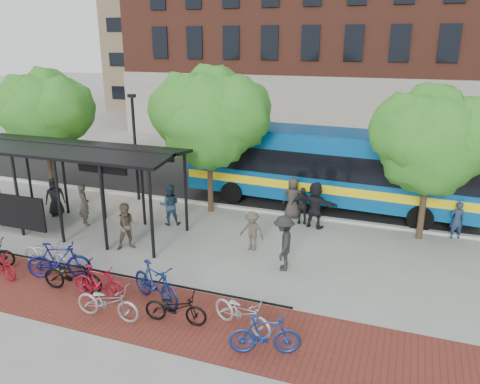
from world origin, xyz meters
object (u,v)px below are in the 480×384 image
(bus, at_px, (328,164))
(bike_10, at_px, (242,313))
(bus_shelter, at_px, (56,157))
(bike_5, at_px, (99,282))
(bike_8, at_px, (176,308))
(pedestrian_0, at_px, (55,197))
(bike_3, at_px, (59,260))
(pedestrian_8, at_px, (127,226))
(tree_c, at_px, (434,138))
(tree_a, at_px, (45,109))
(bike_7, at_px, (156,283))
(pedestrian_4, at_px, (302,205))
(pedestrian_3, at_px, (252,231))
(pedestrian_5, at_px, (315,205))
(bike_2, at_px, (46,254))
(pedestrian_9, at_px, (284,243))
(bike_11, at_px, (265,335))
(pedestrian_1, at_px, (84,205))
(pedestrian_6, at_px, (293,198))
(pedestrian_2, at_px, (170,205))
(bike_6, at_px, (108,302))
(bike_4, at_px, (73,275))
(tree_b, at_px, (211,114))
(lamp_post_left, at_px, (135,145))
(pedestrian_7, at_px, (457,220))

(bus, xyz_separation_m, bike_10, (-0.35, -10.71, -1.54))
(bus_shelter, bearing_deg, bike_5, -41.13)
(bike_8, xyz_separation_m, pedestrian_0, (-8.96, 5.69, 0.39))
(bike_3, height_order, pedestrian_8, pedestrian_8)
(bike_5, bearing_deg, tree_c, -50.86)
(tree_a, distance_m, bike_7, 13.59)
(pedestrian_4, bearing_deg, bike_8, -110.24)
(pedestrian_3, bearing_deg, pedestrian_4, 77.76)
(bike_7, relative_size, pedestrian_5, 1.06)
(bike_3, bearing_deg, bus, -57.14)
(bike_2, xyz_separation_m, pedestrian_9, (7.68, 2.71, 0.46))
(bike_11, bearing_deg, pedestrian_1, 41.07)
(bus_shelter, relative_size, bike_10, 5.37)
(tree_c, xyz_separation_m, pedestrian_6, (-5.38, 0.45, -3.14))
(pedestrian_4, bearing_deg, pedestrian_9, -94.94)
(bus, bearing_deg, bus_shelter, -144.19)
(bike_11, height_order, pedestrian_2, pedestrian_2)
(tree_a, bearing_deg, bike_10, -31.56)
(bike_7, bearing_deg, tree_c, -20.33)
(bike_10, bearing_deg, bike_2, 102.93)
(tree_c, relative_size, bike_11, 3.26)
(tree_a, bearing_deg, bike_2, -50.78)
(bike_8, relative_size, bike_10, 0.92)
(bike_6, relative_size, pedestrian_6, 1.08)
(bike_3, relative_size, pedestrian_0, 1.21)
(bus_shelter, distance_m, bus, 11.85)
(pedestrian_4, bearing_deg, bike_5, -128.14)
(bike_4, relative_size, bike_8, 1.11)
(bus, relative_size, bike_5, 7.69)
(bus_shelter, relative_size, bus, 0.79)
(tree_b, xyz_separation_m, bike_5, (-0.25, -8.17, -3.94))
(pedestrian_4, bearing_deg, pedestrian_6, 127.39)
(bike_6, bearing_deg, bike_11, -91.44)
(lamp_post_left, height_order, bike_6, lamp_post_left)
(pedestrian_7, xyz_separation_m, pedestrian_8, (-11.61, -5.30, 0.13))
(pedestrian_2, distance_m, pedestrian_9, 6.05)
(pedestrian_8, bearing_deg, bike_4, -123.10)
(bike_6, bearing_deg, pedestrian_0, 47.39)
(bike_8, xyz_separation_m, pedestrian_6, (1.05, 9.03, 0.43))
(bike_6, xyz_separation_m, bike_11, (4.61, 0.01, 0.03))
(pedestrian_1, bearing_deg, bike_4, 155.17)
(bike_11, bearing_deg, tree_a, 38.81)
(bike_4, xyz_separation_m, pedestrian_1, (-3.17, 4.70, 0.37))
(pedestrian_4, distance_m, pedestrian_7, 6.10)
(bike_7, xyz_separation_m, pedestrian_0, (-7.91, 4.94, 0.23))
(bus_shelter, relative_size, pedestrian_0, 6.14)
(tree_a, distance_m, bike_4, 11.82)
(bike_10, height_order, pedestrian_4, pedestrian_4)
(bus, xyz_separation_m, pedestrian_6, (-1.14, -2.03, -1.15))
(pedestrian_5, bearing_deg, pedestrian_7, -157.46)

